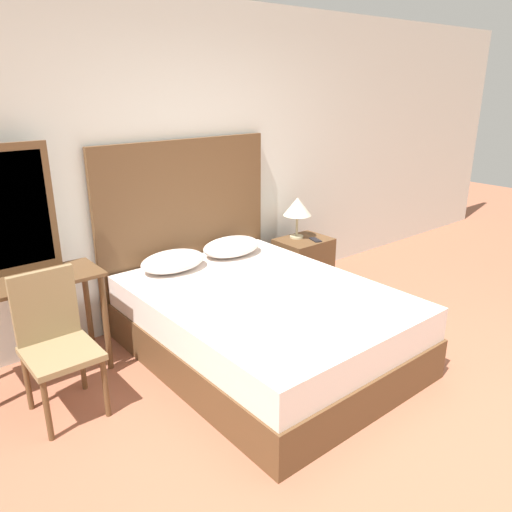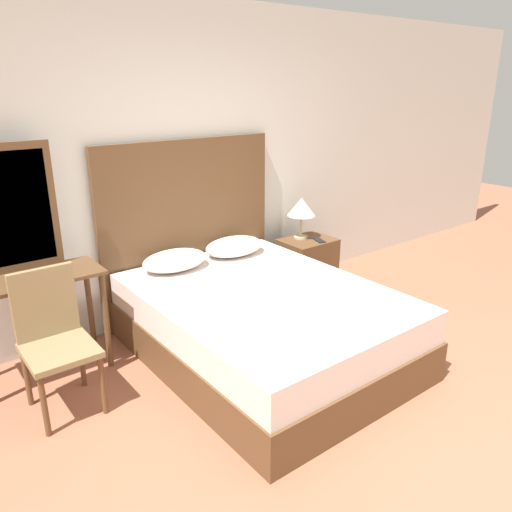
{
  "view_description": "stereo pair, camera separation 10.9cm",
  "coord_description": "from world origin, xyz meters",
  "px_view_note": "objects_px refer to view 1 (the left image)",
  "views": [
    {
      "loc": [
        -2.31,
        -1.3,
        2.04
      ],
      "look_at": [
        -0.07,
        1.42,
        0.8
      ],
      "focal_mm": 35.0,
      "sensor_mm": 36.0,
      "label": 1
    },
    {
      "loc": [
        -2.23,
        -1.37,
        2.04
      ],
      "look_at": [
        -0.07,
        1.42,
        0.8
      ],
      "focal_mm": 35.0,
      "sensor_mm": 36.0,
      "label": 2
    }
  ],
  "objects_px": {
    "vanity_desk": "(28,301)",
    "chair": "(55,336)",
    "table_lamp": "(297,207)",
    "phone_on_nightstand": "(315,240)",
    "nightstand": "(303,264)",
    "bed": "(265,324)",
    "phone_on_bed": "(206,291)"
  },
  "relations": [
    {
      "from": "vanity_desk",
      "to": "phone_on_nightstand",
      "type": "bearing_deg",
      "value": -2.24
    },
    {
      "from": "bed",
      "to": "phone_on_bed",
      "type": "bearing_deg",
      "value": 142.62
    },
    {
      "from": "bed",
      "to": "phone_on_nightstand",
      "type": "distance_m",
      "value": 1.42
    },
    {
      "from": "nightstand",
      "to": "phone_on_bed",
      "type": "bearing_deg",
      "value": -161.86
    },
    {
      "from": "table_lamp",
      "to": "vanity_desk",
      "type": "bearing_deg",
      "value": -178.28
    },
    {
      "from": "bed",
      "to": "vanity_desk",
      "type": "bearing_deg",
      "value": 152.2
    },
    {
      "from": "phone_on_nightstand",
      "to": "vanity_desk",
      "type": "relative_size",
      "value": 0.17
    },
    {
      "from": "table_lamp",
      "to": "phone_on_nightstand",
      "type": "relative_size",
      "value": 2.52
    },
    {
      "from": "phone_on_bed",
      "to": "table_lamp",
      "type": "height_order",
      "value": "table_lamp"
    },
    {
      "from": "table_lamp",
      "to": "phone_on_bed",
      "type": "bearing_deg",
      "value": -158.84
    },
    {
      "from": "bed",
      "to": "chair",
      "type": "distance_m",
      "value": 1.5
    },
    {
      "from": "phone_on_bed",
      "to": "table_lamp",
      "type": "relative_size",
      "value": 0.4
    },
    {
      "from": "nightstand",
      "to": "vanity_desk",
      "type": "relative_size",
      "value": 0.55
    },
    {
      "from": "bed",
      "to": "phone_on_bed",
      "type": "relative_size",
      "value": 12.82
    },
    {
      "from": "table_lamp",
      "to": "chair",
      "type": "relative_size",
      "value": 0.45
    },
    {
      "from": "phone_on_nightstand",
      "to": "chair",
      "type": "xyz_separation_m",
      "value": [
        -2.67,
        -0.31,
        -0.03
      ]
    },
    {
      "from": "chair",
      "to": "vanity_desk",
      "type": "bearing_deg",
      "value": 93.42
    },
    {
      "from": "nightstand",
      "to": "table_lamp",
      "type": "xyz_separation_m",
      "value": [
        -0.02,
        0.08,
        0.59
      ]
    },
    {
      "from": "table_lamp",
      "to": "chair",
      "type": "bearing_deg",
      "value": -169.26
    },
    {
      "from": "phone_on_nightstand",
      "to": "chair",
      "type": "relative_size",
      "value": 0.18
    },
    {
      "from": "phone_on_nightstand",
      "to": "bed",
      "type": "bearing_deg",
      "value": -151.51
    },
    {
      "from": "table_lamp",
      "to": "chair",
      "type": "distance_m",
      "value": 2.65
    },
    {
      "from": "nightstand",
      "to": "phone_on_nightstand",
      "type": "bearing_deg",
      "value": -59.67
    },
    {
      "from": "vanity_desk",
      "to": "chair",
      "type": "relative_size",
      "value": 1.07
    },
    {
      "from": "phone_on_bed",
      "to": "chair",
      "type": "bearing_deg",
      "value": 175.27
    },
    {
      "from": "phone_on_nightstand",
      "to": "chair",
      "type": "distance_m",
      "value": 2.69
    },
    {
      "from": "phone_on_nightstand",
      "to": "table_lamp",
      "type": "bearing_deg",
      "value": 114.19
    },
    {
      "from": "table_lamp",
      "to": "nightstand",
      "type": "bearing_deg",
      "value": -74.38
    },
    {
      "from": "phone_on_nightstand",
      "to": "vanity_desk",
      "type": "bearing_deg",
      "value": 177.76
    },
    {
      "from": "bed",
      "to": "nightstand",
      "type": "height_order",
      "value": "bed"
    },
    {
      "from": "table_lamp",
      "to": "phone_on_nightstand",
      "type": "distance_m",
      "value": 0.37
    },
    {
      "from": "table_lamp",
      "to": "vanity_desk",
      "type": "relative_size",
      "value": 0.42
    }
  ]
}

